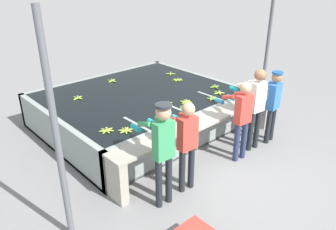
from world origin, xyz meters
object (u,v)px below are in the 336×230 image
at_px(banana_bunch_floating_6, 178,80).
at_px(banana_bunch_floating_7, 186,102).
at_px(banana_bunch_floating_5, 185,108).
at_px(banana_bunch_floating_3, 219,93).
at_px(banana_bunch_floating_4, 78,98).
at_px(worker_1, 186,139).
at_px(worker_3, 256,102).
at_px(banana_bunch_floating_0, 170,74).
at_px(banana_bunch_floating_2, 126,130).
at_px(banana_bunch_floating_10, 215,87).
at_px(banana_bunch_floating_9, 106,130).
at_px(banana_bunch_floating_11, 168,104).
at_px(banana_bunch_floating_1, 213,99).
at_px(support_post_left, 57,137).
at_px(knife_0, 257,94).
at_px(banana_bunch_floating_8, 112,81).
at_px(worker_2, 242,114).
at_px(worker_0, 162,145).
at_px(worker_4, 272,100).
at_px(support_post_right, 267,53).

distance_m(banana_bunch_floating_6, banana_bunch_floating_7, 1.54).
xyz_separation_m(banana_bunch_floating_5, banana_bunch_floating_6, (1.17, 1.44, 0.00)).
bearing_deg(banana_bunch_floating_3, banana_bunch_floating_4, 143.30).
distance_m(worker_1, banana_bunch_floating_5, 1.63).
distance_m(worker_3, banana_bunch_floating_0, 3.14).
bearing_deg(banana_bunch_floating_2, banana_bunch_floating_10, 8.43).
height_order(banana_bunch_floating_3, banana_bunch_floating_9, same).
distance_m(banana_bunch_floating_7, banana_bunch_floating_11, 0.42).
xyz_separation_m(worker_1, banana_bunch_floating_7, (1.39, 1.37, -0.13)).
bearing_deg(banana_bunch_floating_1, banana_bunch_floating_3, 20.40).
bearing_deg(worker_1, support_post_left, 170.67).
xyz_separation_m(banana_bunch_floating_4, banana_bunch_floating_5, (1.40, -2.04, -0.00)).
bearing_deg(knife_0, banana_bunch_floating_5, 163.08).
height_order(banana_bunch_floating_0, banana_bunch_floating_5, same).
height_order(banana_bunch_floating_0, banana_bunch_floating_6, same).
distance_m(banana_bunch_floating_8, support_post_left, 4.57).
bearing_deg(banana_bunch_floating_6, banana_bunch_floating_4, 167.01).
bearing_deg(worker_2, worker_0, -179.88).
height_order(worker_0, support_post_left, support_post_left).
distance_m(worker_3, banana_bunch_floating_9, 3.02).
bearing_deg(banana_bunch_floating_7, knife_0, -25.88).
bearing_deg(banana_bunch_floating_10, banana_bunch_floating_8, 127.67).
distance_m(banana_bunch_floating_0, support_post_left, 5.39).
xyz_separation_m(worker_0, banana_bunch_floating_8, (1.55, 3.73, -0.25)).
relative_size(worker_4, banana_bunch_floating_6, 5.73).
bearing_deg(banana_bunch_floating_3, support_post_right, -10.41).
distance_m(worker_1, banana_bunch_floating_11, 1.85).
distance_m(banana_bunch_floating_4, banana_bunch_floating_10, 3.29).
distance_m(banana_bunch_floating_4, banana_bunch_floating_11, 2.07).
relative_size(banana_bunch_floating_1, banana_bunch_floating_10, 1.01).
height_order(banana_bunch_floating_4, banana_bunch_floating_5, same).
relative_size(banana_bunch_floating_2, banana_bunch_floating_3, 1.02).
height_order(banana_bunch_floating_10, knife_0, banana_bunch_floating_10).
bearing_deg(support_post_left, support_post_right, 6.33).
bearing_deg(banana_bunch_floating_3, banana_bunch_floating_2, -177.87).
relative_size(banana_bunch_floating_3, knife_0, 0.96).
bearing_deg(banana_bunch_floating_2, worker_0, -97.20).
bearing_deg(banana_bunch_floating_11, banana_bunch_floating_3, -12.72).
bearing_deg(banana_bunch_floating_3, worker_1, -152.26).
distance_m(banana_bunch_floating_8, banana_bunch_floating_9, 2.85).
xyz_separation_m(banana_bunch_floating_1, banana_bunch_floating_7, (-0.59, 0.27, 0.00)).
bearing_deg(banana_bunch_floating_11, banana_bunch_floating_4, 127.58).
height_order(banana_bunch_floating_3, banana_bunch_floating_7, same).
bearing_deg(banana_bunch_floating_9, banana_bunch_floating_5, -7.07).
distance_m(worker_1, banana_bunch_floating_7, 1.96).
bearing_deg(banana_bunch_floating_2, banana_bunch_floating_6, 28.14).
bearing_deg(banana_bunch_floating_11, knife_0, -25.72).
bearing_deg(banana_bunch_floating_11, banana_bunch_floating_8, 90.37).
bearing_deg(worker_1, knife_0, 11.27).
xyz_separation_m(worker_3, knife_0, (0.96, 0.57, -0.23)).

